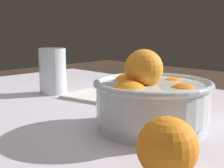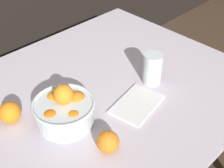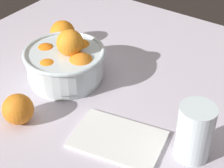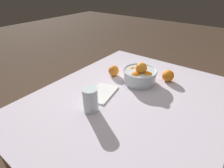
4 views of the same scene
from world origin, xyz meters
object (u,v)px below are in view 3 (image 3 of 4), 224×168
Objects in this scene: fruit_bowl at (66,62)px; orange_loose_front at (63,33)px; orange_loose_near_bowl at (18,109)px; juice_glass at (194,134)px.

fruit_bowl reaches higher than orange_loose_front.
orange_loose_near_bowl is 0.95× the size of orange_loose_front.
orange_loose_near_bowl is at bearing -65.59° from orange_loose_front.
fruit_bowl is 2.80× the size of orange_loose_front.
fruit_bowl is at bearing -46.38° from orange_loose_front.
juice_glass is 0.42m from orange_loose_near_bowl.
juice_glass reaches higher than orange_loose_front.
orange_loose_front is (-0.55, 0.20, -0.02)m from juice_glass.
fruit_bowl is 1.68× the size of juice_glass.
fruit_bowl reaches higher than juice_glass.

